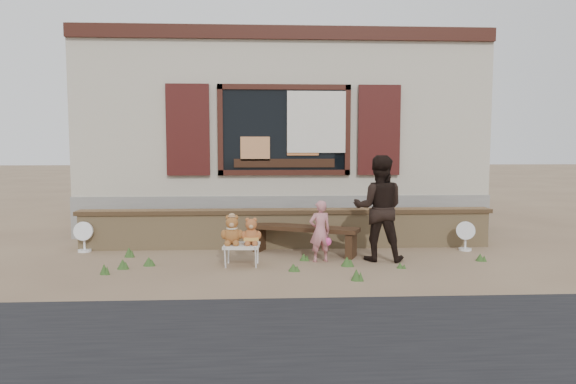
{
  "coord_description": "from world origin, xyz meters",
  "views": [
    {
      "loc": [
        -0.43,
        -7.75,
        1.75
      ],
      "look_at": [
        0.0,
        0.6,
        1.0
      ],
      "focal_mm": 32.0,
      "sensor_mm": 36.0,
      "label": 1
    }
  ],
  "objects": [
    {
      "name": "ground",
      "position": [
        0.0,
        0.0,
        0.0
      ],
      "size": [
        80.0,
        80.0,
        0.0
      ],
      "primitive_type": "plane",
      "color": "brown",
      "rests_on": "ground"
    },
    {
      "name": "child",
      "position": [
        0.45,
        -0.11,
        0.47
      ],
      "size": [
        0.38,
        0.3,
        0.93
      ],
      "primitive_type": "imported",
      "rotation": [
        0.0,
        0.0,
        3.38
      ],
      "color": "#D17D85",
      "rests_on": "ground"
    },
    {
      "name": "brick_wall",
      "position": [
        0.0,
        1.0,
        0.34
      ],
      "size": [
        7.1,
        0.36,
        0.67
      ],
      "color": "tan",
      "rests_on": "ground"
    },
    {
      "name": "folding_chair",
      "position": [
        -0.73,
        -0.33,
        0.29
      ],
      "size": [
        0.55,
        0.49,
        0.32
      ],
      "rotation": [
        0.0,
        0.0,
        -0.06
      ],
      "color": "silver",
      "rests_on": "ground"
    },
    {
      "name": "teddy_bear_right",
      "position": [
        -0.59,
        -0.34,
        0.52
      ],
      "size": [
        0.31,
        0.27,
        0.4
      ],
      "primitive_type": null,
      "rotation": [
        0.0,
        0.0,
        -0.06
      ],
      "color": "brown",
      "rests_on": "folding_chair"
    },
    {
      "name": "fan_left",
      "position": [
        -3.37,
        0.8,
        0.26
      ],
      "size": [
        0.31,
        0.21,
        0.51
      ],
      "rotation": [
        0.0,
        0.0,
        -0.01
      ],
      "color": "white",
      "rests_on": "ground"
    },
    {
      "name": "fan_right",
      "position": [
        2.98,
        0.58,
        0.25
      ],
      "size": [
        0.32,
        0.21,
        0.5
      ],
      "rotation": [
        0.0,
        0.0,
        -0.37
      ],
      "color": "white",
      "rests_on": "ground"
    },
    {
      "name": "teddy_bear_left",
      "position": [
        -0.87,
        -0.32,
        0.54
      ],
      "size": [
        0.34,
        0.3,
        0.44
      ],
      "primitive_type": null,
      "rotation": [
        0.0,
        0.0,
        -0.06
      ],
      "color": "brown",
      "rests_on": "folding_chair"
    },
    {
      "name": "grass_tufts",
      "position": [
        -0.62,
        -0.4,
        0.07
      ],
      "size": [
        5.62,
        1.74,
        0.15
      ],
      "color": "#325321",
      "rests_on": "ground"
    },
    {
      "name": "bench",
      "position": [
        0.25,
        0.45,
        0.33
      ],
      "size": [
        1.79,
        1.06,
        0.46
      ],
      "rotation": [
        0.0,
        0.0,
        -0.41
      ],
      "color": "black",
      "rests_on": "ground"
    },
    {
      "name": "adult",
      "position": [
        1.36,
        -0.06,
        0.81
      ],
      "size": [
        0.89,
        0.76,
        1.61
      ],
      "primitive_type": "imported",
      "rotation": [
        0.0,
        0.0,
        2.94
      ],
      "color": "black",
      "rests_on": "ground"
    },
    {
      "name": "shopfront",
      "position": [
        0.0,
        4.49,
        2.0
      ],
      "size": [
        8.04,
        5.13,
        4.0
      ],
      "color": "#AB9F8A",
      "rests_on": "ground"
    }
  ]
}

